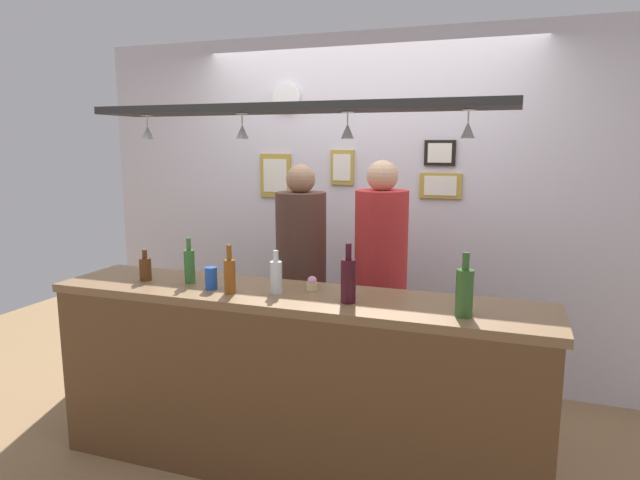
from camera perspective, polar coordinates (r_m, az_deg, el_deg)
The scene contains 23 objects.
ground_plane at distance 3.66m, azimuth -0.55°, elevation -19.49°, with size 8.00×8.00×0.00m, color olive.
back_wall at distance 4.27m, azimuth 4.49°, elevation 3.18°, with size 4.40×0.06×2.60m, color silver.
bar_counter at distance 2.94m, azimuth -4.03°, elevation -12.37°, with size 2.70×0.55×1.01m.
overhead_glass_rack at distance 2.92m, azimuth -2.70°, elevation 13.34°, with size 2.20×0.36×0.04m, color black.
hanging_wineglass_far_left at distance 3.30m, azimuth -17.25°, elevation 10.56°, with size 0.07×0.07×0.13m.
hanging_wineglass_left at distance 3.00m, azimuth -7.96°, elevation 11.02°, with size 0.07×0.07×0.13m.
hanging_wineglass_center_left at distance 2.83m, azimuth 2.83°, elevation 11.18°, with size 0.07×0.07×0.13m.
hanging_wineglass_center at distance 2.73m, azimuth 14.91°, elevation 10.92°, with size 0.07×0.07×0.13m.
person_left_brown_shirt at distance 3.78m, azimuth -1.94°, elevation -2.29°, with size 0.34×0.34×1.66m.
person_right_red_shirt at distance 3.61m, azimuth 6.23°, elevation -2.56°, with size 0.34×0.34×1.69m.
bottle_soda_clear at distance 2.96m, azimuth -4.52°, elevation -3.70°, with size 0.06×0.06×0.23m.
bottle_beer_brown_stubby at distance 3.38m, azimuth -17.45°, elevation -2.79°, with size 0.07×0.07×0.18m.
bottle_wine_dark_red at distance 2.77m, azimuth 2.91°, elevation -4.06°, with size 0.08×0.08×0.30m.
bottle_beer_green_import at distance 3.24m, azimuth -13.22°, elevation -2.53°, with size 0.06×0.06×0.26m.
bottle_champagne_green at distance 2.63m, azimuth 14.58°, elevation -5.13°, with size 0.08×0.08×0.30m.
bottle_beer_amber_tall at distance 2.98m, azimuth -9.23°, elevation -3.54°, with size 0.06×0.06×0.26m.
drink_can at distance 3.09m, azimuth -11.08°, elevation -3.86°, with size 0.07×0.07×0.12m, color #1E4CB2.
cupcake at distance 3.01m, azimuth -0.81°, elevation -4.51°, with size 0.06×0.06×0.08m.
picture_frame_caricature at distance 4.44m, azimuth -4.58°, elevation 6.59°, with size 0.26×0.02×0.34m.
picture_frame_lower_pair at distance 4.10m, azimuth 12.23°, elevation 5.45°, with size 0.30×0.02×0.18m.
picture_frame_crest at distance 4.25m, azimuth 2.28°, elevation 7.44°, with size 0.18×0.02×0.26m.
picture_frame_upper_small at distance 4.09m, azimuth 12.18°, elevation 8.71°, with size 0.22×0.02×0.18m.
wall_clock at distance 4.40m, azimuth -3.46°, elevation 14.32°, with size 0.22×0.22×0.03m, color white.
Camera 1 is at (1.10, -3.00, 1.79)m, focal length 31.25 mm.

